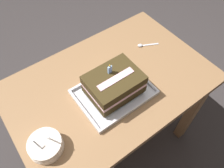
{
  "coord_description": "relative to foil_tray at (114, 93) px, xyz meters",
  "views": [
    {
      "loc": [
        -0.4,
        -0.56,
        1.7
      ],
      "look_at": [
        -0.01,
        -0.03,
        0.8
      ],
      "focal_mm": 35.4,
      "sensor_mm": 36.0,
      "label": 1
    }
  ],
  "objects": [
    {
      "name": "dining_table",
      "position": [
        0.03,
        0.07,
        -0.13
      ],
      "size": [
        1.07,
        0.7,
        0.77
      ],
      "color": "olive",
      "rests_on": "ground_plane"
    },
    {
      "name": "foil_tray",
      "position": [
        0.0,
        0.0,
        0.0
      ],
      "size": [
        0.36,
        0.28,
        0.02
      ],
      "color": "silver",
      "rests_on": "dining_table"
    },
    {
      "name": "birthday_cake",
      "position": [
        -0.0,
        -0.0,
        0.07
      ],
      "size": [
        0.25,
        0.19,
        0.17
      ],
      "color": "#392D15",
      "rests_on": "foil_tray"
    },
    {
      "name": "ground_plane",
      "position": [
        0.03,
        0.07,
        -0.78
      ],
      "size": [
        8.0,
        8.0,
        0.0
      ],
      "primitive_type": "plane",
      "color": "#383333"
    },
    {
      "name": "serving_spoon_near_tray",
      "position": [
        0.34,
        0.17,
        -0.0
      ],
      "size": [
        0.12,
        0.07,
        0.01
      ],
      "color": "silver",
      "rests_on": "dining_table"
    },
    {
      "name": "bowl_stack",
      "position": [
        -0.4,
        -0.06,
        0.02
      ],
      "size": [
        0.15,
        0.15,
        0.11
      ],
      "color": "silver",
      "rests_on": "dining_table"
    }
  ]
}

